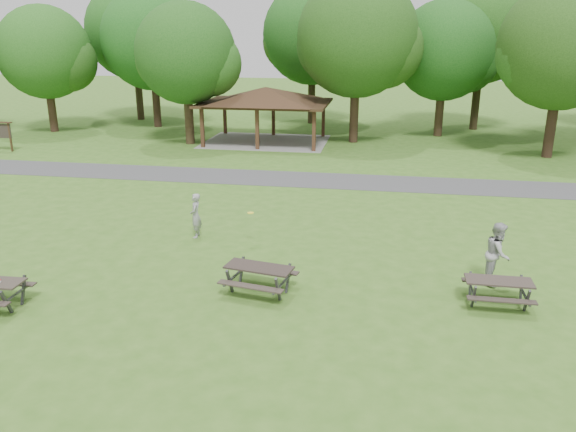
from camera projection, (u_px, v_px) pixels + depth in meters
The scene contains 18 objects.
ground at pixel (230, 300), 16.06m from camera, with size 160.00×160.00×0.00m, color #39651C.
asphalt_path at pixel (302, 179), 29.16m from camera, with size 120.00×3.20×0.02m, color #3F3F41.
pavilion at pixel (266, 97), 38.21m from camera, with size 8.60×7.01×3.76m.
notice_board at pixel (1, 131), 35.72m from camera, with size 1.60×0.30×1.88m.
tree_row_b at pixel (46, 55), 41.56m from camera, with size 7.14×6.80×9.28m.
tree_row_c at pixel (153, 42), 43.43m from camera, with size 8.19×7.80×10.67m.
tree_row_d at pixel (187, 56), 36.78m from camera, with size 6.93×6.60×9.27m.
tree_row_e at pixel (358, 40), 37.03m from camera, with size 8.40×8.00×11.02m.
tree_row_f at pixel (445, 54), 39.64m from camera, with size 7.35×7.00×9.55m.
tree_row_g at pixel (564, 50), 32.43m from camera, with size 7.77×7.40×10.25m.
tree_deep_a at pixel (135, 34), 47.00m from camera, with size 8.40×8.00×11.38m.
tree_deep_b at pixel (314, 37), 45.13m from camera, with size 8.40×8.00×11.13m.
tree_deep_c at pixel (485, 30), 41.92m from camera, with size 8.82×8.40×11.90m.
picnic_table_middle at pixel (259, 273), 16.35m from camera, with size 2.22×1.91×0.85m.
picnic_table_far at pixel (498, 286), 15.61m from camera, with size 1.81×1.48×0.79m.
frisbee_in_flight at pixel (251, 213), 19.81m from camera, with size 0.27×0.27×0.02m.
frisbee_thrower at pixel (196, 216), 20.76m from camera, with size 0.61×0.40×1.68m, color gray.
frisbee_catcher at pixel (498, 253), 16.86m from camera, with size 0.94×0.73×1.94m, color #A5A5A7.
Camera 1 is at (4.10, -14.01, 7.31)m, focal length 35.00 mm.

